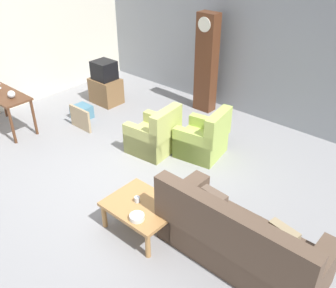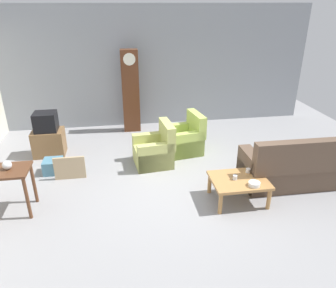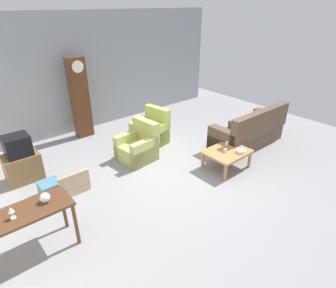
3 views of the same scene
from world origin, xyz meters
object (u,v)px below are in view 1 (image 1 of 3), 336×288
(couch_floral, at_px, (239,241))
(console_table_dark, at_px, (4,99))
(glass_dome_cloche, at_px, (11,94))
(bowl_white_stacked, at_px, (137,217))
(coffee_table_wood, at_px, (142,208))
(armchair_olive_near, at_px, (154,137))
(grandfather_clock, at_px, (206,63))
(tv_stand_cabinet, at_px, (106,91))
(cup_white_porcelain, at_px, (164,202))
(storage_box_blue, at_px, (82,112))
(framed_picture_leaning, at_px, (80,119))
(cup_blue_rimmed, at_px, (137,199))
(tv_crt, at_px, (104,70))
(armchair_olive_far, at_px, (203,140))

(couch_floral, bearing_deg, console_table_dark, -179.17)
(glass_dome_cloche, distance_m, bowl_white_stacked, 4.01)
(console_table_dark, bearing_deg, coffee_table_wood, -3.87)
(armchair_olive_near, height_order, grandfather_clock, grandfather_clock)
(tv_stand_cabinet, distance_m, cup_white_porcelain, 4.46)
(couch_floral, bearing_deg, coffee_table_wood, -164.91)
(coffee_table_wood, relative_size, storage_box_blue, 2.53)
(bowl_white_stacked, bearing_deg, tv_stand_cabinet, 144.33)
(couch_floral, bearing_deg, framed_picture_leaning, 168.40)
(storage_box_blue, height_order, cup_white_porcelain, cup_white_porcelain)
(couch_floral, height_order, cup_blue_rimmed, couch_floral)
(console_table_dark, height_order, cup_white_porcelain, console_table_dark)
(couch_floral, height_order, coffee_table_wood, couch_floral)
(tv_crt, xyz_separation_m, bowl_white_stacked, (3.77, -2.70, -0.34))
(storage_box_blue, bearing_deg, tv_stand_cabinet, 103.64)
(tv_crt, bearing_deg, console_table_dark, -103.14)
(bowl_white_stacked, bearing_deg, console_table_dark, 173.00)
(couch_floral, relative_size, framed_picture_leaning, 3.51)
(tv_stand_cabinet, bearing_deg, tv_crt, 0.00)
(couch_floral, xyz_separation_m, armchair_olive_far, (-1.84, 1.75, -0.05))
(tv_crt, xyz_separation_m, glass_dome_cloche, (-0.18, -2.16, 0.06))
(armchair_olive_near, xyz_separation_m, storage_box_blue, (-2.11, -0.05, -0.16))
(console_table_dark, bearing_deg, glass_dome_cloche, 3.38)
(framed_picture_leaning, height_order, glass_dome_cloche, glass_dome_cloche)
(console_table_dark, height_order, tv_crt, tv_crt)
(armchair_olive_near, xyz_separation_m, tv_stand_cabinet, (-2.33, 0.84, -0.01))
(console_table_dark, xyz_separation_m, grandfather_clock, (2.46, 3.42, 0.41))
(armchair_olive_near, height_order, cup_blue_rimmed, armchair_olive_near)
(armchair_olive_far, distance_m, grandfather_clock, 2.10)
(bowl_white_stacked, bearing_deg, storage_box_blue, 152.98)
(cup_white_porcelain, xyz_separation_m, cup_blue_rimmed, (-0.32, -0.20, 0.00))
(couch_floral, relative_size, armchair_olive_far, 2.29)
(tv_crt, relative_size, storage_box_blue, 1.27)
(cup_blue_rimmed, bearing_deg, bowl_white_stacked, -45.24)
(glass_dome_cloche, bearing_deg, cup_blue_rimmed, -4.59)
(cup_blue_rimmed, distance_m, bowl_white_stacked, 0.35)
(couch_floral, xyz_separation_m, tv_stand_cabinet, (-4.93, 2.10, -0.06))
(storage_box_blue, distance_m, glass_dome_cloche, 1.51)
(console_table_dark, height_order, cup_blue_rimmed, console_table_dark)
(armchair_olive_near, bearing_deg, cup_blue_rimmed, -53.59)
(armchair_olive_far, bearing_deg, cup_blue_rimmed, -78.41)
(glass_dome_cloche, bearing_deg, couch_floral, 0.67)
(glass_dome_cloche, bearing_deg, armchair_olive_near, 27.71)
(armchair_olive_near, distance_m, bowl_white_stacked, 2.36)
(tv_stand_cabinet, relative_size, cup_blue_rimmed, 8.45)
(console_table_dark, relative_size, storage_box_blue, 3.43)
(couch_floral, xyz_separation_m, tv_crt, (-4.93, 2.10, 0.45))
(console_table_dark, height_order, storage_box_blue, console_table_dark)
(coffee_table_wood, xyz_separation_m, tv_stand_cabinet, (-3.60, 2.46, -0.07))
(grandfather_clock, height_order, tv_crt, grandfather_clock)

